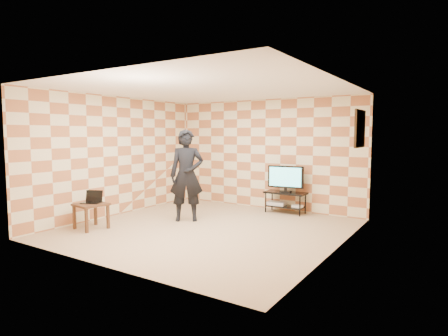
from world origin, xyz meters
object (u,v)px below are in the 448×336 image
(tv, at_px, (286,177))
(person, at_px, (187,175))
(tv_stand, at_px, (285,198))
(side_table, at_px, (91,208))

(tv, height_order, person, person)
(tv_stand, distance_m, person, 2.44)
(tv_stand, distance_m, tv, 0.48)
(tv, bearing_deg, person, -128.65)
(tv, xyz_separation_m, person, (-1.47, -1.84, 0.13))
(tv_stand, xyz_separation_m, side_table, (-2.61, -3.41, 0.05))
(tv_stand, bearing_deg, person, -128.61)
(tv_stand, bearing_deg, tv, -97.32)
(tv_stand, relative_size, side_table, 1.58)
(tv, bearing_deg, tv_stand, 82.68)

